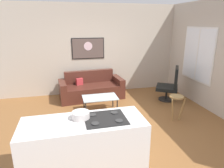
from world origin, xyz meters
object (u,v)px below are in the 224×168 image
object	(u,v)px
mixing_bowl	(81,115)
wall_painting	(88,48)
couch	(91,89)
bar_stool	(176,101)
coffee_table	(100,98)
armchair	(170,85)

from	to	relation	value
mixing_bowl	wall_painting	bearing A→B (deg)	80.89
couch	mixing_bowl	distance (m)	3.24
couch	bar_stool	world-z (taller)	couch
coffee_table	bar_stool	distance (m)	1.87
bar_stool	mixing_bowl	xyz separation A→B (m)	(-2.30, -1.17, 0.46)
couch	bar_stool	distance (m)	2.61
mixing_bowl	wall_painting	size ratio (longest dim) A/B	0.26
couch	coffee_table	size ratio (longest dim) A/B	2.22
armchair	bar_stool	bearing A→B (deg)	-113.05
couch	mixing_bowl	bearing A→B (deg)	-100.44
coffee_table	wall_painting	distance (m)	1.92
coffee_table	wall_painting	world-z (taller)	wall_painting
couch	mixing_bowl	size ratio (longest dim) A/B	7.46
mixing_bowl	coffee_table	bearing A→B (deg)	72.36
couch	wall_painting	xyz separation A→B (m)	(0.01, 0.50, 1.18)
armchair	bar_stool	world-z (taller)	armchair
bar_stool	mixing_bowl	size ratio (longest dim) A/B	2.31
couch	coffee_table	distance (m)	1.08
couch	armchair	distance (m)	2.36
armchair	wall_painting	size ratio (longest dim) A/B	1.00
couch	coffee_table	xyz separation A→B (m)	(0.08, -1.07, 0.09)
couch	coffee_table	bearing A→B (deg)	-85.93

